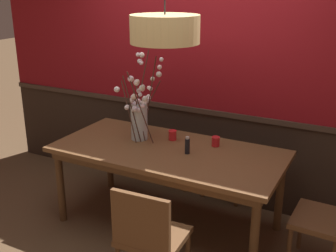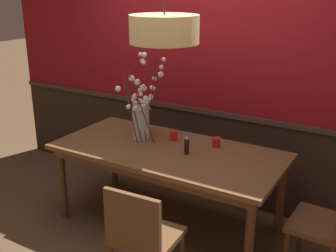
{
  "view_description": "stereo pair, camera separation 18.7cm",
  "coord_description": "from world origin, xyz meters",
  "px_view_note": "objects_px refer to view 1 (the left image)",
  "views": [
    {
      "loc": [
        1.6,
        -3.06,
        2.18
      ],
      "look_at": [
        0.0,
        0.0,
        0.99
      ],
      "focal_mm": 44.78,
      "sensor_mm": 36.0,
      "label": 1
    },
    {
      "loc": [
        1.76,
        -2.97,
        2.18
      ],
      "look_at": [
        0.0,
        0.0,
        0.99
      ],
      "focal_mm": 44.78,
      "sensor_mm": 36.0,
      "label": 2
    }
  ],
  "objects_px": {
    "condiment_bottle": "(187,146)",
    "pendant_lamp": "(165,29)",
    "chair_near_side_right": "(149,235)",
    "candle_holder_nearer_edge": "(216,141)",
    "dining_table": "(168,157)",
    "vase_with_blossoms": "(140,114)",
    "chair_far_side_right": "(231,147)",
    "chair_far_side_left": "(181,137)",
    "chair_head_east_end": "(331,211)",
    "candle_holder_nearer_center": "(173,135)"
  },
  "relations": [
    {
      "from": "condiment_bottle",
      "to": "pendant_lamp",
      "type": "xyz_separation_m",
      "value": [
        -0.18,
        -0.08,
        0.98
      ]
    },
    {
      "from": "chair_near_side_right",
      "to": "candle_holder_nearer_edge",
      "type": "xyz_separation_m",
      "value": [
        0.03,
        1.15,
        0.31
      ]
    },
    {
      "from": "dining_table",
      "to": "vase_with_blossoms",
      "type": "distance_m",
      "value": 0.49
    },
    {
      "from": "pendant_lamp",
      "to": "vase_with_blossoms",
      "type": "bearing_deg",
      "value": 152.16
    },
    {
      "from": "chair_far_side_right",
      "to": "condiment_bottle",
      "type": "height_order",
      "value": "chair_far_side_right"
    },
    {
      "from": "candle_holder_nearer_edge",
      "to": "chair_far_side_left",
      "type": "bearing_deg",
      "value": 135.42
    },
    {
      "from": "chair_far_side_left",
      "to": "chair_near_side_right",
      "type": "relative_size",
      "value": 1.07
    },
    {
      "from": "dining_table",
      "to": "pendant_lamp",
      "type": "xyz_separation_m",
      "value": [
        0.02,
        -0.09,
        1.14
      ]
    },
    {
      "from": "chair_head_east_end",
      "to": "pendant_lamp",
      "type": "distance_m",
      "value": 1.89
    },
    {
      "from": "chair_far_side_left",
      "to": "candle_holder_nearer_center",
      "type": "bearing_deg",
      "value": -70.94
    },
    {
      "from": "dining_table",
      "to": "condiment_bottle",
      "type": "xyz_separation_m",
      "value": [
        0.19,
        -0.01,
        0.15
      ]
    },
    {
      "from": "candle_holder_nearer_edge",
      "to": "pendant_lamp",
      "type": "distance_m",
      "value": 1.12
    },
    {
      "from": "chair_near_side_right",
      "to": "vase_with_blossoms",
      "type": "xyz_separation_m",
      "value": [
        -0.67,
        1.0,
        0.51
      ]
    },
    {
      "from": "chair_far_side_left",
      "to": "vase_with_blossoms",
      "type": "distance_m",
      "value": 0.94
    },
    {
      "from": "dining_table",
      "to": "pendant_lamp",
      "type": "distance_m",
      "value": 1.14
    },
    {
      "from": "chair_near_side_right",
      "to": "vase_with_blossoms",
      "type": "height_order",
      "value": "vase_with_blossoms"
    },
    {
      "from": "vase_with_blossoms",
      "to": "chair_far_side_left",
      "type": "bearing_deg",
      "value": 86.55
    },
    {
      "from": "chair_far_side_right",
      "to": "chair_near_side_right",
      "type": "distance_m",
      "value": 1.78
    },
    {
      "from": "dining_table",
      "to": "chair_head_east_end",
      "type": "height_order",
      "value": "chair_head_east_end"
    },
    {
      "from": "chair_far_side_right",
      "to": "vase_with_blossoms",
      "type": "bearing_deg",
      "value": -129.05
    },
    {
      "from": "dining_table",
      "to": "pendant_lamp",
      "type": "relative_size",
      "value": 2.1
    },
    {
      "from": "chair_head_east_end",
      "to": "chair_near_side_right",
      "type": "bearing_deg",
      "value": -141.08
    },
    {
      "from": "chair_far_side_left",
      "to": "candle_holder_nearer_edge",
      "type": "relative_size",
      "value": 10.33
    },
    {
      "from": "chair_near_side_right",
      "to": "pendant_lamp",
      "type": "bearing_deg",
      "value": 110.27
    },
    {
      "from": "chair_far_side_right",
      "to": "chair_head_east_end",
      "type": "height_order",
      "value": "chair_head_east_end"
    },
    {
      "from": "candle_holder_nearer_center",
      "to": "condiment_bottle",
      "type": "xyz_separation_m",
      "value": [
        0.26,
        -0.24,
        0.03
      ]
    },
    {
      "from": "chair_far_side_right",
      "to": "chair_near_side_right",
      "type": "relative_size",
      "value": 1.08
    },
    {
      "from": "chair_far_side_right",
      "to": "chair_head_east_end",
      "type": "bearing_deg",
      "value": -39.01
    },
    {
      "from": "chair_head_east_end",
      "to": "dining_table",
      "type": "bearing_deg",
      "value": 179.55
    },
    {
      "from": "candle_holder_nearer_center",
      "to": "chair_far_side_left",
      "type": "bearing_deg",
      "value": 109.06
    },
    {
      "from": "condiment_bottle",
      "to": "candle_holder_nearer_edge",
      "type": "bearing_deg",
      "value": 60.84
    },
    {
      "from": "chair_far_side_right",
      "to": "vase_with_blossoms",
      "type": "xyz_separation_m",
      "value": [
        -0.64,
        -0.79,
        0.49
      ]
    },
    {
      "from": "candle_holder_nearer_center",
      "to": "candle_holder_nearer_edge",
      "type": "xyz_separation_m",
      "value": [
        0.42,
        0.04,
        -0.0
      ]
    },
    {
      "from": "condiment_bottle",
      "to": "dining_table",
      "type": "bearing_deg",
      "value": 176.49
    },
    {
      "from": "chair_near_side_right",
      "to": "vase_with_blossoms",
      "type": "relative_size",
      "value": 1.06
    },
    {
      "from": "candle_holder_nearer_center",
      "to": "pendant_lamp",
      "type": "bearing_deg",
      "value": -74.4
    },
    {
      "from": "chair_far_side_right",
      "to": "vase_with_blossoms",
      "type": "relative_size",
      "value": 1.15
    },
    {
      "from": "candle_holder_nearer_edge",
      "to": "pendant_lamp",
      "type": "xyz_separation_m",
      "value": [
        -0.33,
        -0.35,
        1.01
      ]
    },
    {
      "from": "chair_head_east_end",
      "to": "condiment_bottle",
      "type": "distance_m",
      "value": 1.25
    },
    {
      "from": "chair_head_east_end",
      "to": "condiment_bottle",
      "type": "xyz_separation_m",
      "value": [
        -1.21,
        -0.0,
        0.31
      ]
    },
    {
      "from": "dining_table",
      "to": "chair_far_side_right",
      "type": "height_order",
      "value": "chair_far_side_right"
    },
    {
      "from": "candle_holder_nearer_edge",
      "to": "condiment_bottle",
      "type": "xyz_separation_m",
      "value": [
        -0.15,
        -0.28,
        0.03
      ]
    },
    {
      "from": "chair_far_side_right",
      "to": "chair_head_east_end",
      "type": "relative_size",
      "value": 0.99
    },
    {
      "from": "condiment_bottle",
      "to": "chair_far_side_right",
      "type": "bearing_deg",
      "value": 84.32
    },
    {
      "from": "dining_table",
      "to": "chair_near_side_right",
      "type": "relative_size",
      "value": 2.33
    },
    {
      "from": "candle_holder_nearer_edge",
      "to": "condiment_bottle",
      "type": "relative_size",
      "value": 0.59
    },
    {
      "from": "chair_near_side_right",
      "to": "pendant_lamp",
      "type": "xyz_separation_m",
      "value": [
        -0.3,
        0.8,
        1.32
      ]
    },
    {
      "from": "chair_far_side_right",
      "to": "candle_holder_nearer_edge",
      "type": "bearing_deg",
      "value": -84.18
    },
    {
      "from": "chair_far_side_left",
      "to": "pendant_lamp",
      "type": "height_order",
      "value": "pendant_lamp"
    },
    {
      "from": "chair_head_east_end",
      "to": "candle_holder_nearer_edge",
      "type": "distance_m",
      "value": 1.12
    }
  ]
}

